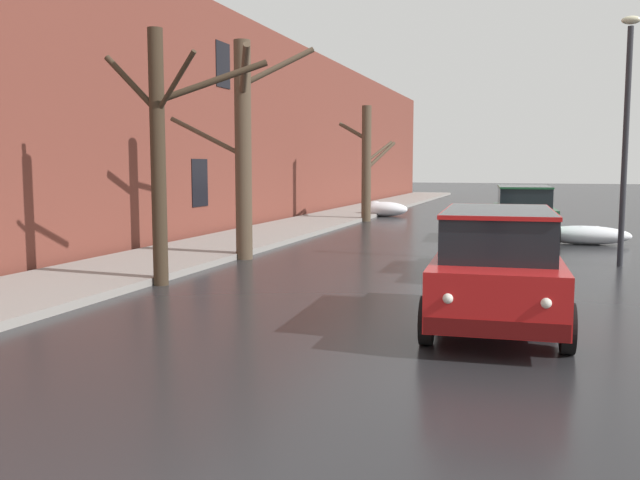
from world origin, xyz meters
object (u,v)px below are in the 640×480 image
suv_green_parked_kerbside_mid (523,211)px  sedan_darkblue_parked_kerbside_close (496,241)px  bare_tree_far_down_block (367,162)px  street_lamp_post (626,129)px  bare_tree_mid_block (243,144)px  bare_tree_second_along_sidewalk (162,147)px  suv_red_approaching_near_lane (497,264)px

suv_green_parked_kerbside_mid → sedan_darkblue_parked_kerbside_close: bearing=-93.1°
bare_tree_far_down_block → street_lamp_post: street_lamp_post is taller
bare_tree_mid_block → suv_green_parked_kerbside_mid: size_ratio=1.22×
bare_tree_second_along_sidewalk → suv_green_parked_kerbside_mid: bearing=58.6°
sedan_darkblue_parked_kerbside_close → bare_tree_far_down_block: bearing=115.5°
suv_red_approaching_near_lane → sedan_darkblue_parked_kerbside_close: size_ratio=1.05×
bare_tree_far_down_block → suv_red_approaching_near_lane: bearing=-70.3°
street_lamp_post → bare_tree_second_along_sidewalk: bearing=-148.0°
suv_red_approaching_near_lane → sedan_darkblue_parked_kerbside_close: suv_red_approaching_near_lane is taller
bare_tree_second_along_sidewalk → suv_green_parked_kerbside_mid: 13.29m
bare_tree_second_along_sidewalk → bare_tree_mid_block: (-0.05, 4.18, 0.19)m
bare_tree_mid_block → bare_tree_second_along_sidewalk: bearing=-89.2°
bare_tree_second_along_sidewalk → bare_tree_far_down_block: bearing=90.2°
sedan_darkblue_parked_kerbside_close → suv_green_parked_kerbside_mid: (0.40, 7.42, 0.24)m
suv_green_parked_kerbside_mid → street_lamp_post: size_ratio=0.77×
bare_tree_mid_block → sedan_darkblue_parked_kerbside_close: (6.51, -0.37, -2.29)m
bare_tree_second_along_sidewalk → bare_tree_mid_block: 4.18m
bare_tree_second_along_sidewalk → bare_tree_mid_block: size_ratio=0.92×
bare_tree_far_down_block → street_lamp_post: size_ratio=0.85×
suv_red_approaching_near_lane → sedan_darkblue_parked_kerbside_close: bearing=93.9°
suv_red_approaching_near_lane → bare_tree_second_along_sidewalk: bearing=165.7°
suv_red_approaching_near_lane → street_lamp_post: street_lamp_post is taller
street_lamp_post → suv_red_approaching_near_lane: bearing=-108.3°
bare_tree_mid_block → street_lamp_post: size_ratio=0.95×
bare_tree_mid_block → bare_tree_far_down_block: size_ratio=1.11×
suv_green_parked_kerbside_mid → street_lamp_post: street_lamp_post is taller
bare_tree_second_along_sidewalk → bare_tree_far_down_block: 17.51m
suv_green_parked_kerbside_mid → street_lamp_post: 6.41m
bare_tree_far_down_block → suv_green_parked_kerbside_mid: bare_tree_far_down_block is taller
suv_red_approaching_near_lane → sedan_darkblue_parked_kerbside_close: (-0.37, 5.56, -0.24)m
sedan_darkblue_parked_kerbside_close → suv_green_parked_kerbside_mid: bearing=86.9°
bare_tree_second_along_sidewalk → sedan_darkblue_parked_kerbside_close: (6.46, 3.81, -2.10)m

